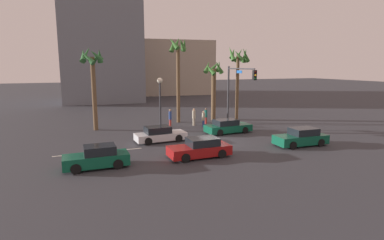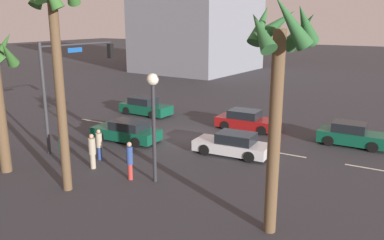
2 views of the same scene
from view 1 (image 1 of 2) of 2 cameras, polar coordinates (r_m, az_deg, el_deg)
name	(u,v)px [view 1 (image 1 of 2)]	position (r m, az deg, el deg)	size (l,w,h in m)	color
ground_plane	(215,141)	(27.38, 4.24, -3.88)	(220.00, 220.00, 0.00)	#333338
lane_stripe_1	(71,155)	(24.86, -21.22, -5.94)	(2.59, 0.14, 0.01)	silver
lane_stripe_2	(130,149)	(25.18, -11.30, -5.26)	(1.87, 0.14, 0.01)	silver
lane_stripe_3	(184,144)	(26.29, -1.51, -4.42)	(2.56, 0.14, 0.01)	silver
lane_stripe_4	(291,134)	(31.64, 17.66, -2.44)	(2.56, 0.14, 0.01)	silver
car_0	(200,148)	(22.55, 1.47, -5.17)	(4.49, 2.00, 1.40)	maroon
car_1	(301,137)	(27.30, 19.31, -3.02)	(4.45, 2.00, 1.45)	#0F5138
car_2	(160,135)	(27.23, -5.88, -2.66)	(4.47, 2.02, 1.34)	silver
car_3	(228,127)	(30.70, 6.51, -1.21)	(4.62, 2.12, 1.36)	#0F5138
car_4	(97,158)	(21.13, -16.94, -6.59)	(4.10, 1.81, 1.45)	#0F5138
traffic_signal	(237,86)	(33.34, 8.14, 6.19)	(0.43, 5.88, 6.45)	#38383D
streetlamp	(160,93)	(32.44, -5.86, 5.01)	(0.56, 0.56, 5.29)	#2D2D33
pedestrian_0	(204,119)	(33.39, 2.12, 0.27)	(0.47, 0.47, 1.76)	#2D478C
pedestrian_1	(206,115)	(35.35, 2.55, 0.84)	(0.37, 0.37, 1.79)	#BF3833
pedestrian_2	(170,117)	(33.51, -4.01, 0.49)	(0.43, 0.43, 1.93)	#BF3833
pedestrian_3	(194,117)	(34.22, 0.35, 0.63)	(0.51, 0.51, 1.90)	#B2A58C
palm_tree_0	(214,79)	(37.64, 3.96, 7.39)	(2.49, 2.57, 7.17)	brown
palm_tree_1	(92,69)	(32.88, -17.78, 8.87)	(2.49, 2.77, 8.51)	brown
palm_tree_2	(238,64)	(38.08, 8.47, 10.14)	(2.64, 2.83, 8.82)	brown
palm_tree_3	(178,61)	(35.90, -2.59, 10.74)	(2.33, 2.26, 9.73)	brown
building_0	(101,47)	(61.63, -16.23, 12.67)	(13.76, 13.80, 19.84)	slate
building_2	(170,68)	(75.07, -4.13, 9.49)	(18.43, 13.44, 12.08)	#B2A38E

